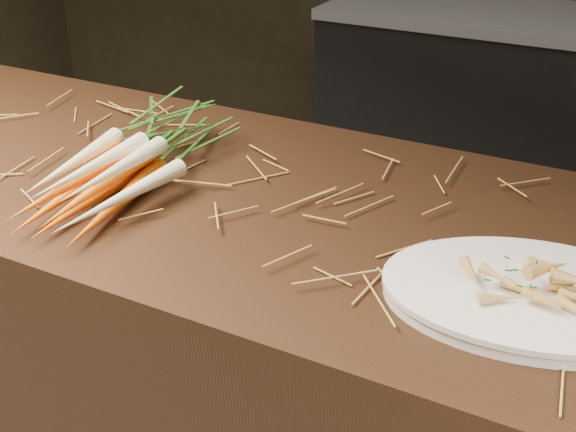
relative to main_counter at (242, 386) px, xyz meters
name	(u,v)px	position (x,y,z in m)	size (l,w,h in m)	color
main_counter	(242,386)	(0.00, 0.00, 0.00)	(2.40, 0.70, 0.90)	black
back_counter	(553,125)	(0.30, 1.88, -0.03)	(1.82, 0.62, 0.84)	black
straw_bedding	(234,185)	(0.00, 0.00, 0.46)	(1.40, 0.60, 0.02)	#A5732F
root_veg_bunch	(142,150)	(-0.17, -0.03, 0.50)	(0.22, 0.55, 0.10)	orange
serving_platter	(531,298)	(0.53, -0.11, 0.46)	(0.39, 0.26, 0.02)	white
roasted_veg_heap	(535,278)	(0.53, -0.11, 0.49)	(0.19, 0.14, 0.04)	#C68A3C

